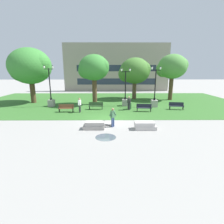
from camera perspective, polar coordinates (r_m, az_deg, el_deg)
name	(u,v)px	position (r m, az deg, el deg)	size (l,w,h in m)	color
ground_plane	(107,120)	(17.54, -1.58, -2.71)	(140.00, 140.00, 0.00)	gray
grass_lawn	(108,102)	(27.27, -1.18, 3.31)	(40.00, 20.00, 0.02)	#336628
concrete_block_center	(94,125)	(15.10, -5.76, -4.33)	(1.81, 0.90, 0.64)	#9E9991
concrete_block_left	(145,126)	(15.20, 10.72, -4.38)	(1.84, 0.90, 0.64)	#BCB7B2
person_skateboarder	(113,116)	(15.30, 0.27, -1.43)	(0.71, 0.46, 1.71)	#384C7A
skateboard	(108,125)	(15.87, -1.20, -4.19)	(1.04, 0.45, 0.14)	black
puddle	(106,137)	(13.31, -2.09, -8.22)	(1.57, 1.57, 0.01)	#47515B
park_bench_near_left	(176,105)	(23.48, 20.28, 2.03)	(1.86, 0.77, 0.90)	#1E232D
park_bench_near_right	(66,108)	(21.50, -14.74, 1.41)	(1.83, 0.64, 0.90)	brown
park_bench_far_left	(96,105)	(22.20, -5.30, 2.20)	(1.81, 0.55, 0.90)	#284723
park_bench_far_right	(144,107)	(21.38, 10.39, 1.58)	(1.85, 0.71, 0.90)	#1E232D
lamp_post_left	(125,98)	(24.23, 4.33, 4.45)	(1.32, 0.80, 5.13)	gray
lamp_post_right	(51,98)	(25.19, -19.29, 4.22)	(1.32, 0.80, 5.49)	gray
lamp_post_center	(154,99)	(24.22, 13.69, 4.18)	(1.32, 0.80, 5.34)	#ADA89E
tree_far_right	(94,68)	(25.00, -5.99, 14.03)	(4.37, 4.16, 6.96)	#4C3823
tree_near_right	(134,71)	(30.02, 7.35, 13.07)	(5.25, 5.00, 6.83)	brown
tree_far_left	(172,67)	(30.32, 19.02, 13.69)	(4.76, 4.53, 7.30)	#4C3823
tree_near_left	(30,67)	(28.84, -25.31, 13.24)	(6.37, 6.07, 7.98)	#4C3823
trash_bin	(129,105)	(22.39, 5.73, 2.20)	(0.49, 0.49, 0.96)	#234C28
person_bystander_near_lawn	(129,102)	(21.82, 5.55, 3.18)	(0.46, 0.57, 1.71)	#28282D
person_bystander_far_lawn	(80,104)	(20.84, -10.54, 2.51)	(0.33, 0.89, 1.71)	#28282D
building_facade_distant	(116,68)	(41.33, 1.45, 14.31)	(24.05, 1.03, 10.68)	gray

